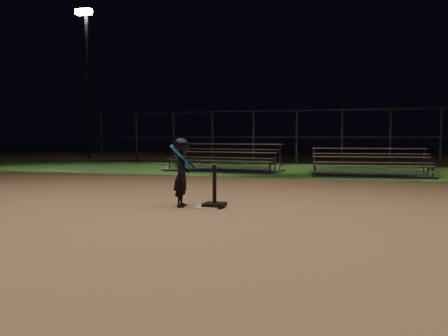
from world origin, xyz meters
TOP-DOWN VIEW (x-y plane):
  - ground at (0.00, 0.00)m, footprint 80.00×80.00m
  - grass_strip at (0.00, 10.00)m, footprint 60.00×8.00m
  - home_plate at (0.00, 0.00)m, footprint 0.45×0.45m
  - batting_tee at (0.10, 0.03)m, footprint 0.38×0.38m
  - child_batter at (-0.51, -0.05)m, footprint 0.43×0.67m
  - bleacher_left at (-2.14, 8.38)m, footprint 4.40×2.61m
  - bleacher_right at (3.04, 7.60)m, footprint 3.88×2.23m
  - backstop_fence at (0.00, 13.00)m, footprint 20.08×0.08m
  - light_pole_left at (-12.00, 14.94)m, footprint 0.90×0.53m

SIDE VIEW (x-z plane):
  - ground at x=0.00m, z-range 0.00..0.00m
  - grass_strip at x=0.00m, z-range 0.00..0.01m
  - home_plate at x=0.00m, z-range 0.00..0.02m
  - batting_tee at x=0.10m, z-range -0.21..0.53m
  - bleacher_right at x=3.04m, z-range -0.27..0.64m
  - bleacher_left at x=-2.14m, z-range -0.30..0.72m
  - child_batter at x=-0.51m, z-range 0.04..1.31m
  - backstop_fence at x=0.00m, z-range 0.00..2.50m
  - light_pole_left at x=-12.00m, z-range 0.80..9.10m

